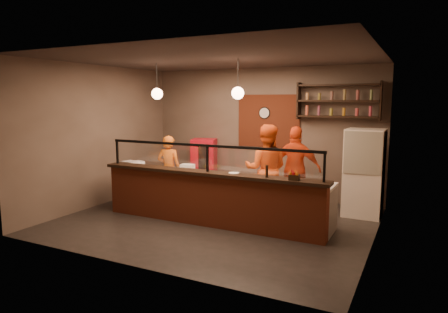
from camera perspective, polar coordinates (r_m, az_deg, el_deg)
The scene contains 29 objects.
floor at distance 8.16m, azimuth -1.29°, elevation -9.17°, with size 6.00×6.00×0.00m, color black.
ceiling at distance 7.83m, azimuth -1.36°, elevation 13.80°, with size 6.00×6.00×0.00m, color #3B312D.
wall_back at distance 10.10m, azimuth 5.33°, elevation 3.40°, with size 6.00×6.00×0.00m, color #68584C.
wall_left at distance 9.60m, azimuth -17.37°, elevation 2.82°, with size 5.00×5.00×0.00m, color #68584C.
wall_right at distance 6.96m, azimuth 21.06°, elevation 0.78°, with size 5.00×5.00×0.00m, color #68584C.
wall_front at distance 5.76m, azimuth -13.03°, elevation -0.31°, with size 6.00×6.00×0.00m, color #68584C.
brick_patch at distance 9.98m, azimuth 6.37°, elevation 5.05°, with size 1.60×0.04×1.30m, color brown.
service_counter at distance 7.77m, azimuth -2.34°, elevation -6.23°, with size 4.60×0.25×1.00m, color brown.
counter_ledge at distance 7.65m, azimuth -2.36°, elevation -2.38°, with size 4.70×0.37×0.06m, color black.
worktop_cabinet at distance 8.21m, azimuth -0.64°, elevation -5.97°, with size 4.60×0.75×0.85m, color gray.
worktop at distance 8.12m, azimuth -0.64°, elevation -2.89°, with size 4.60×0.75×0.05m, color silver.
sneeze_guard at distance 7.60m, azimuth -2.37°, elevation 0.14°, with size 4.50×0.05×0.52m.
wall_shelving at distance 9.37m, azimuth 15.98°, elevation 7.66°, with size 1.84×0.28×0.85m.
wall_clock at distance 10.00m, azimuth 5.82°, elevation 6.21°, with size 0.30×0.30×0.04m, color black.
pendant_left at distance 8.76m, azimuth -9.53°, elevation 8.84°, with size 0.24×0.24×0.77m.
pendant_right at distance 7.79m, azimuth 1.98°, elevation 9.05°, with size 0.24×0.24×0.77m.
cook_left at distance 9.53m, azimuth -7.85°, elevation -1.79°, with size 0.58×0.38×1.60m, color orange.
cook_mid at distance 8.56m, azimuth 6.03°, elevation -1.80°, with size 0.93×0.72×1.91m, color #DC4E14.
cook_right at distance 8.83m, azimuth 10.23°, elevation -1.76°, with size 1.09×0.45×1.86m, color #E94515.
fridge at distance 8.82m, azimuth 19.37°, elevation -2.20°, with size 0.76×0.71×1.83m, color silver.
red_cooler at distance 10.52m, azimuth -2.85°, elevation -1.30°, with size 0.61×0.55×1.41m, color red.
pizza_dough at distance 8.27m, azimuth -4.15°, elevation -2.48°, with size 0.45×0.45×0.01m, color beige.
prep_tub_a at distance 9.34m, azimuth -12.20°, elevation -1.05°, with size 0.27×0.22×0.13m, color white.
prep_tub_b at distance 8.70m, azimuth -5.25°, elevation -1.55°, with size 0.27×0.22×0.14m, color silver.
prep_tub_c at distance 9.14m, azimuth -13.20°, elevation -1.17°, with size 0.34×0.27×0.17m, color white.
rolling_pin at distance 8.48m, azimuth -3.66°, elevation -2.05°, with size 0.06×0.06×0.35m, color gold.
condiment_caddy at distance 6.94m, azimuth 10.01°, elevation -2.94°, with size 0.17×0.13×0.10m, color black.
pepper_mill at distance 7.10m, azimuth 6.14°, elevation -2.10°, with size 0.05×0.05×0.22m, color black.
small_plate at distance 7.45m, azimuth 1.42°, elevation -2.38°, with size 0.20×0.20×0.01m, color white.
Camera 1 is at (3.64, -6.89, 2.42)m, focal length 32.00 mm.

